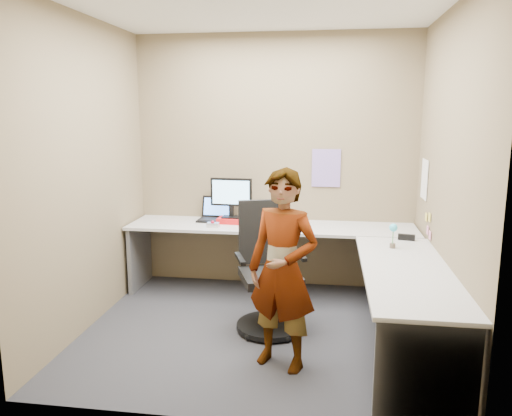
% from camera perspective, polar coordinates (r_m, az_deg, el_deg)
% --- Properties ---
extents(ground, '(3.00, 3.00, 0.00)m').
position_cam_1_polar(ground, '(4.49, 0.17, -13.92)').
color(ground, '#232327').
rests_on(ground, ground).
extents(wall_back, '(3.00, 0.00, 3.00)m').
position_cam_1_polar(wall_back, '(5.39, 2.15, 5.22)').
color(wall_back, brown).
rests_on(wall_back, ground).
extents(wall_right, '(0.00, 2.70, 2.70)m').
position_cam_1_polar(wall_right, '(4.17, 21.08, 2.82)').
color(wall_right, brown).
rests_on(wall_right, ground).
extents(wall_left, '(0.00, 2.70, 2.70)m').
position_cam_1_polar(wall_left, '(4.56, -18.84, 3.61)').
color(wall_left, brown).
rests_on(wall_left, ground).
extents(ceiling, '(3.00, 3.00, 0.00)m').
position_cam_1_polar(ceiling, '(4.15, 0.19, 22.25)').
color(ceiling, white).
rests_on(ceiling, wall_back).
extents(desk, '(2.98, 2.58, 0.73)m').
position_cam_1_polar(desk, '(4.60, 6.28, -5.50)').
color(desk, '#B1B1B1').
rests_on(desk, ground).
extents(paper_ream, '(0.29, 0.22, 0.06)m').
position_cam_1_polar(paper_ream, '(5.28, -2.86, -1.41)').
color(paper_ream, red).
rests_on(paper_ream, desk).
extents(monitor, '(0.44, 0.14, 0.42)m').
position_cam_1_polar(monitor, '(5.25, -2.85, 1.56)').
color(monitor, black).
rests_on(monitor, paper_ream).
extents(laptop, '(0.36, 0.31, 0.25)m').
position_cam_1_polar(laptop, '(5.43, -4.60, -0.71)').
color(laptop, black).
rests_on(laptop, desk).
extents(trackball_mouse, '(0.12, 0.08, 0.07)m').
position_cam_1_polar(trackball_mouse, '(5.10, -4.95, -1.91)').
color(trackball_mouse, '#B7B7BC').
rests_on(trackball_mouse, desk).
extents(origami, '(0.10, 0.10, 0.06)m').
position_cam_1_polar(origami, '(4.92, 4.98, -2.34)').
color(origami, white).
rests_on(origami, desk).
extents(stapler, '(0.16, 0.07, 0.05)m').
position_cam_1_polar(stapler, '(4.77, 16.82, -3.22)').
color(stapler, black).
rests_on(stapler, desk).
extents(flower, '(0.07, 0.07, 0.22)m').
position_cam_1_polar(flower, '(4.44, 15.41, -2.64)').
color(flower, brown).
rests_on(flower, desk).
extents(calendar_purple, '(0.30, 0.01, 0.40)m').
position_cam_1_polar(calendar_purple, '(5.35, 8.02, 4.54)').
color(calendar_purple, '#846BB7').
rests_on(calendar_purple, wall_back).
extents(calendar_white, '(0.01, 0.28, 0.38)m').
position_cam_1_polar(calendar_white, '(5.05, 18.70, 3.13)').
color(calendar_white, white).
rests_on(calendar_white, wall_right).
extents(sticky_note_a, '(0.01, 0.07, 0.07)m').
position_cam_1_polar(sticky_note_a, '(4.76, 19.21, -1.01)').
color(sticky_note_a, '#F2E059').
rests_on(sticky_note_a, wall_right).
extents(sticky_note_b, '(0.01, 0.07, 0.07)m').
position_cam_1_polar(sticky_note_b, '(4.84, 19.01, -2.40)').
color(sticky_note_b, pink).
rests_on(sticky_note_b, wall_right).
extents(sticky_note_c, '(0.01, 0.07, 0.07)m').
position_cam_1_polar(sticky_note_c, '(4.73, 19.26, -2.97)').
color(sticky_note_c, pink).
rests_on(sticky_note_c, wall_right).
extents(sticky_note_d, '(0.01, 0.07, 0.07)m').
position_cam_1_polar(sticky_note_d, '(4.91, 18.87, -1.00)').
color(sticky_note_d, '#F2E059').
rests_on(sticky_note_d, wall_right).
extents(office_chair, '(0.64, 0.63, 1.10)m').
position_cam_1_polar(office_chair, '(4.40, 1.42, -8.07)').
color(office_chair, black).
rests_on(office_chair, ground).
extents(person, '(0.64, 0.53, 1.50)m').
position_cam_1_polar(person, '(3.68, 3.08, -7.11)').
color(person, '#999399').
rests_on(person, ground).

